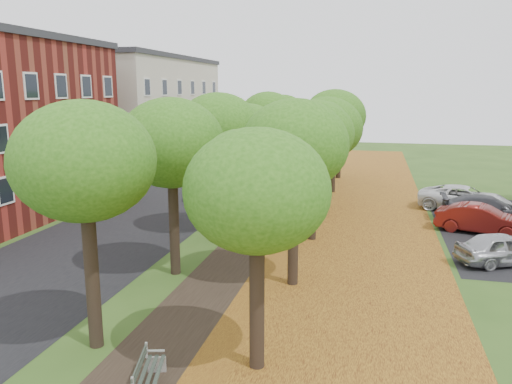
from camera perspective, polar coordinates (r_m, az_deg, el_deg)
The scene contains 12 objects.
ground at distance 14.99m, azimuth -10.12°, elevation -17.82°, with size 120.00×120.00×0.00m, color #2D4C19.
street_asphalt at distance 30.72m, azimuth -11.94°, elevation -2.40°, with size 8.00×70.00×0.01m, color black.
footpath at distance 28.41m, azimuth 1.92°, elevation -3.30°, with size 3.20×70.00×0.01m, color black.
leaf_verge at distance 27.89m, azimuth 12.06°, elevation -3.83°, with size 7.50×70.00×0.01m, color #B57D21.
tree_row_west at distance 28.05m, azimuth -2.46°, elevation 7.13°, with size 4.02×34.02×6.86m.
tree_row_east at distance 27.14m, azimuth 7.42°, elevation 6.89°, with size 4.02×34.02×6.86m.
building_cream at distance 50.23m, azimuth -13.34°, elevation 8.93°, with size 10.30×20.30×10.40m.
bench at distance 13.37m, azimuth -12.22°, elevation -19.68°, with size 0.92×1.83×0.83m.
car_silver at distance 23.81m, azimuth 26.48°, elevation -5.81°, with size 1.62×4.03×1.37m, color #B6B6BB.
car_red at distance 28.38m, azimuth 24.34°, elevation -2.84°, with size 1.56×4.47×1.47m, color maroon.
car_grey at distance 30.91m, azimuth 25.00°, elevation -1.77°, with size 2.07×5.08×1.48m, color #313236.
car_white at distance 33.23m, azimuth 22.74°, elevation -0.68°, with size 2.51×5.44×1.51m, color silver.
Camera 1 is at (5.39, -11.91, 7.33)m, focal length 35.00 mm.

